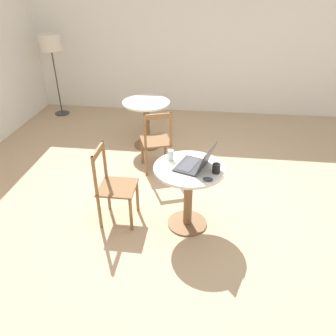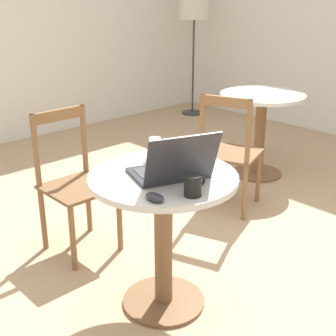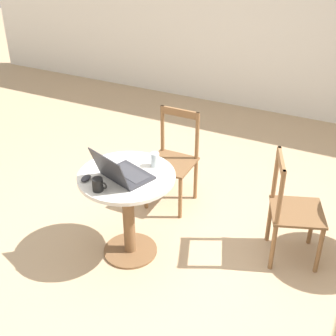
{
  "view_description": "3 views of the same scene",
  "coord_description": "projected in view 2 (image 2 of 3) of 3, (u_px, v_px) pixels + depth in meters",
  "views": [
    {
      "loc": [
        -3.32,
        -0.23,
        2.46
      ],
      "look_at": [
        -0.21,
        0.14,
        0.6
      ],
      "focal_mm": 35.0,
      "sensor_mm": 36.0,
      "label": 1
    },
    {
      "loc": [
        -1.86,
        -1.67,
        1.6
      ],
      "look_at": [
        -0.12,
        0.18,
        0.63
      ],
      "focal_mm": 50.0,
      "sensor_mm": 36.0,
      "label": 2
    },
    {
      "loc": [
        1.18,
        -2.65,
        2.6
      ],
      "look_at": [
        -0.2,
        0.17,
        0.72
      ],
      "focal_mm": 50.0,
      "sensor_mm": 36.0,
      "label": 3
    }
  ],
  "objects": [
    {
      "name": "drinking_glass",
      "position": [
        155.0,
        148.0,
        2.5
      ],
      "size": [
        0.07,
        0.07,
        0.11
      ],
      "color": "silver",
      "rests_on": "cafe_table_near"
    },
    {
      "name": "mug",
      "position": [
        193.0,
        185.0,
        2.05
      ],
      "size": [
        0.12,
        0.08,
        0.1
      ],
      "color": "black",
      "rests_on": "cafe_table_near"
    },
    {
      "name": "chair_mid_left",
      "position": [
        230.0,
        154.0,
        3.51
      ],
      "size": [
        0.51,
        0.51,
        0.91
      ],
      "color": "brown",
      "rests_on": "ground_plane"
    },
    {
      "name": "mouse",
      "position": [
        155.0,
        197.0,
        2.01
      ],
      "size": [
        0.06,
        0.1,
        0.03
      ],
      "color": "#2D2D33",
      "rests_on": "cafe_table_near"
    },
    {
      "name": "laptop",
      "position": [
        172.0,
        168.0,
        2.23
      ],
      "size": [
        0.45,
        0.44,
        0.26
      ],
      "color": "#2D2D33",
      "rests_on": "cafe_table_near"
    },
    {
      "name": "ground_plane",
      "position": [
        202.0,
        266.0,
        2.9
      ],
      "size": [
        16.0,
        16.0,
        0.0
      ],
      "primitive_type": "plane",
      "color": "tan"
    },
    {
      "name": "chair_near_back",
      "position": [
        75.0,
        184.0,
        2.96
      ],
      "size": [
        0.4,
        0.4,
        0.91
      ],
      "color": "brown",
      "rests_on": "ground_plane"
    },
    {
      "name": "cafe_table_mid",
      "position": [
        261.0,
        117.0,
        4.14
      ],
      "size": [
        0.74,
        0.74,
        0.75
      ],
      "color": "brown",
      "rests_on": "ground_plane"
    },
    {
      "name": "floor_lamp",
      "position": [
        194.0,
        12.0,
        5.98
      ],
      "size": [
        0.4,
        0.4,
        1.53
      ],
      "color": "#333333",
      "rests_on": "ground_plane"
    },
    {
      "name": "cafe_table_near",
      "position": [
        163.0,
        213.0,
        2.37
      ],
      "size": [
        0.74,
        0.74,
        0.75
      ],
      "color": "brown",
      "rests_on": "ground_plane"
    }
  ]
}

